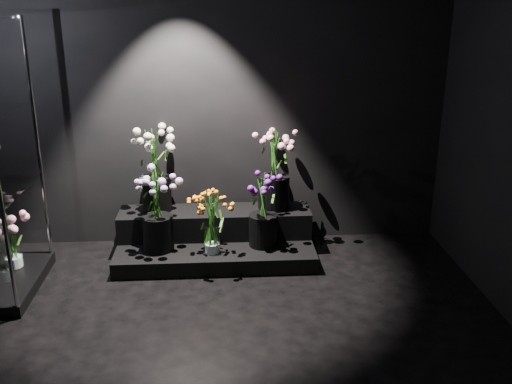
{
  "coord_description": "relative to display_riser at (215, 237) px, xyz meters",
  "views": [
    {
      "loc": [
        0.01,
        -2.93,
        2.18
      ],
      "look_at": [
        0.27,
        1.2,
        0.73
      ],
      "focal_mm": 40.0,
      "sensor_mm": 36.0,
      "label": 1
    }
  ],
  "objects": [
    {
      "name": "bouquet_lilac",
      "position": [
        -0.47,
        -0.18,
        0.36
      ],
      "size": [
        0.41,
        0.41,
        0.67
      ],
      "rotation": [
        0.0,
        0.0,
        0.19
      ],
      "color": "black",
      "rests_on": "display_riser"
    },
    {
      "name": "floor",
      "position": [
        0.05,
        -1.66,
        -0.15
      ],
      "size": [
        4.0,
        4.0,
        0.0
      ],
      "primitive_type": "plane",
      "color": "black",
      "rests_on": "ground"
    },
    {
      "name": "display_riser",
      "position": [
        0.0,
        0.0,
        0.0
      ],
      "size": [
        1.68,
        0.75,
        0.37
      ],
      "color": "black",
      "rests_on": "floor"
    },
    {
      "name": "wall_back",
      "position": [
        0.05,
        0.34,
        1.25
      ],
      "size": [
        4.0,
        0.0,
        4.0
      ],
      "primitive_type": "plane",
      "rotation": [
        1.57,
        0.0,
        0.0
      ],
      "color": "black",
      "rests_on": "floor"
    },
    {
      "name": "bouquet_purple",
      "position": [
        0.41,
        -0.15,
        0.33
      ],
      "size": [
        0.4,
        0.4,
        0.64
      ],
      "rotation": [
        0.0,
        0.0,
        0.38
      ],
      "color": "black",
      "rests_on": "display_riser"
    },
    {
      "name": "bouquet_cream_roses",
      "position": [
        -0.5,
        0.13,
        0.64
      ],
      "size": [
        0.45,
        0.45,
        0.72
      ],
      "rotation": [
        0.0,
        0.0,
        0.15
      ],
      "color": "black",
      "rests_on": "display_riser"
    },
    {
      "name": "bouquet_case_base_pink",
      "position": [
        -1.62,
        -0.34,
        0.2
      ],
      "size": [
        0.35,
        0.35,
        0.49
      ],
      "rotation": [
        0.0,
        0.0,
        -0.15
      ],
      "color": "white",
      "rests_on": "display_case"
    },
    {
      "name": "bouquet_pink_roses",
      "position": [
        0.52,
        0.13,
        0.61
      ],
      "size": [
        0.45,
        0.45,
        0.72
      ],
      "rotation": [
        0.0,
        0.0,
        0.28
      ],
      "color": "black",
      "rests_on": "display_riser"
    },
    {
      "name": "bouquet_orange_bells",
      "position": [
        -0.02,
        -0.27,
        0.27
      ],
      "size": [
        0.35,
        0.35,
        0.55
      ],
      "rotation": [
        0.0,
        0.0,
        0.29
      ],
      "color": "white",
      "rests_on": "display_riser"
    }
  ]
}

